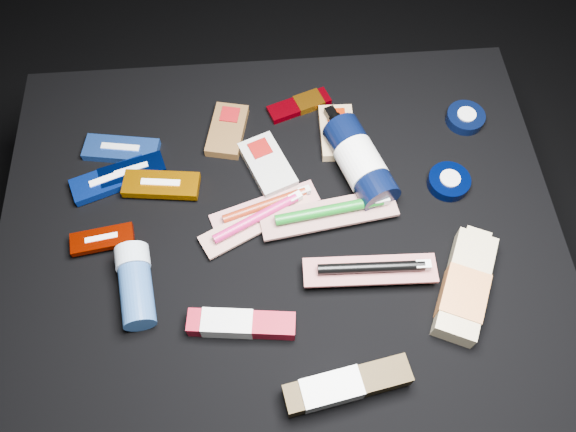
{
  "coord_description": "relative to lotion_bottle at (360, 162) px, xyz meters",
  "views": [
    {
      "loc": [
        -0.02,
        -0.45,
        1.27
      ],
      "look_at": [
        0.01,
        0.01,
        0.42
      ],
      "focal_mm": 35.0,
      "sensor_mm": 36.0,
      "label": 1
    }
  ],
  "objects": [
    {
      "name": "cloth_table",
      "position": [
        -0.15,
        -0.1,
        -0.24
      ],
      "size": [
        0.98,
        0.78,
        0.4
      ],
      "primitive_type": "cube",
      "color": "black",
      "rests_on": "ground"
    },
    {
      "name": "luna_bar_3",
      "position": [
        -0.36,
        -0.01,
        -0.02
      ],
      "size": [
        0.14,
        0.07,
        0.02
      ],
      "rotation": [
        0.0,
        0.0,
        -0.13
      ],
      "color": "#B36300",
      "rests_on": "cloth_table"
    },
    {
      "name": "toothpaste_carton_green",
      "position": [
        -0.08,
        -0.38,
        -0.01
      ],
      "size": [
        0.19,
        0.07,
        0.04
      ],
      "rotation": [
        0.0,
        0.0,
        0.18
      ],
      "color": "#34260D",
      "rests_on": "cloth_table"
    },
    {
      "name": "toothbrush_pack_0",
      "position": [
        -0.17,
        -0.06,
        -0.03
      ],
      "size": [
        0.2,
        0.1,
        0.02
      ],
      "rotation": [
        0.0,
        0.0,
        0.31
      ],
      "color": "silver",
      "rests_on": "cloth_table"
    },
    {
      "name": "toothbrush_pack_2",
      "position": [
        -0.06,
        -0.09,
        -0.01
      ],
      "size": [
        0.24,
        0.09,
        0.03
      ],
      "rotation": [
        0.0,
        0.0,
        0.14
      ],
      "color": "#B1ABA5",
      "rests_on": "cloth_table"
    },
    {
      "name": "toothbrush_pack_1",
      "position": [
        -0.19,
        -0.09,
        -0.02
      ],
      "size": [
        0.2,
        0.13,
        0.02
      ],
      "rotation": [
        0.0,
        0.0,
        0.46
      ],
      "color": "beige",
      "rests_on": "cloth_table"
    },
    {
      "name": "luna_bar_1",
      "position": [
        -0.45,
        0.01,
        -0.02
      ],
      "size": [
        0.15,
        0.09,
        0.02
      ],
      "rotation": [
        0.0,
        0.0,
        0.34
      ],
      "color": "navy",
      "rests_on": "cloth_table"
    },
    {
      "name": "clif_bar_2",
      "position": [
        -0.03,
        0.09,
        -0.03
      ],
      "size": [
        0.07,
        0.12,
        0.02
      ],
      "rotation": [
        0.0,
        0.0,
        -0.03
      ],
      "color": "tan",
      "rests_on": "cloth_table"
    },
    {
      "name": "luna_bar_4",
      "position": [
        -0.45,
        -0.11,
        -0.02
      ],
      "size": [
        0.11,
        0.05,
        0.01
      ],
      "rotation": [
        0.0,
        0.0,
        0.14
      ],
      "color": "#801000",
      "rests_on": "cloth_table"
    },
    {
      "name": "toothpaste_carton_red",
      "position": [
        -0.23,
        -0.28,
        -0.02
      ],
      "size": [
        0.17,
        0.06,
        0.03
      ],
      "rotation": [
        0.0,
        0.0,
        -0.12
      ],
      "color": "maroon",
      "rests_on": "cloth_table"
    },
    {
      "name": "cream_tin_lower",
      "position": [
        0.16,
        -0.04,
        -0.02
      ],
      "size": [
        0.08,
        0.08,
        0.02
      ],
      "rotation": [
        0.0,
        0.0,
        0.37
      ],
      "color": "black",
      "rests_on": "cloth_table"
    },
    {
      "name": "clif_bar_1",
      "position": [
        -0.17,
        0.03,
        -0.03
      ],
      "size": [
        0.11,
        0.14,
        0.02
      ],
      "rotation": [
        0.0,
        0.0,
        0.38
      ],
      "color": "#B7B7B0",
      "rests_on": "cloth_table"
    },
    {
      "name": "clif_bar_0",
      "position": [
        -0.24,
        0.11,
        -0.03
      ],
      "size": [
        0.09,
        0.13,
        0.02
      ],
      "rotation": [
        0.0,
        0.0,
        -0.22
      ],
      "color": "brown",
      "rests_on": "cloth_table"
    },
    {
      "name": "luna_bar_2",
      "position": [
        -0.41,
        0.03,
        -0.02
      ],
      "size": [
        0.13,
        0.08,
        0.02
      ],
      "rotation": [
        0.0,
        0.0,
        0.28
      ],
      "color": "black",
      "rests_on": "cloth_table"
    },
    {
      "name": "cream_tin_upper",
      "position": [
        0.22,
        0.1,
        -0.03
      ],
      "size": [
        0.07,
        0.07,
        0.02
      ],
      "rotation": [
        0.0,
        0.0,
        -0.2
      ],
      "color": "black",
      "rests_on": "cloth_table"
    },
    {
      "name": "toothbrush_pack_3",
      "position": [
        -0.01,
        -0.2,
        -0.01
      ],
      "size": [
        0.22,
        0.06,
        0.02
      ],
      "rotation": [
        0.0,
        0.0,
        -0.03
      ],
      "color": "#A39B98",
      "rests_on": "cloth_table"
    },
    {
      "name": "bodywash_bottle",
      "position": [
        0.14,
        -0.24,
        -0.02
      ],
      "size": [
        0.14,
        0.2,
        0.04
      ],
      "rotation": [
        0.0,
        0.0,
        -0.43
      ],
      "color": "#C5B386",
      "rests_on": "cloth_table"
    },
    {
      "name": "power_bar",
      "position": [
        -0.09,
        0.16,
        -0.03
      ],
      "size": [
        0.13,
        0.08,
        0.02
      ],
      "rotation": [
        0.0,
        0.0,
        0.34
      ],
      "color": "#6E0009",
      "rests_on": "cloth_table"
    },
    {
      "name": "ground",
      "position": [
        -0.15,
        -0.1,
        -0.44
      ],
      "size": [
        3.0,
        3.0,
        0.0
      ],
      "primitive_type": "plane",
      "color": "black",
      "rests_on": "ground"
    },
    {
      "name": "lotion_bottle",
      "position": [
        0.0,
        0.0,
        0.0
      ],
      "size": [
        0.12,
        0.23,
        0.07
      ],
      "rotation": [
        0.0,
        0.0,
        0.32
      ],
      "color": "black",
      "rests_on": "cloth_table"
    },
    {
      "name": "deodorant_stick",
      "position": [
        -0.39,
        -0.2,
        -0.01
      ],
      "size": [
        0.07,
        0.14,
        0.06
      ],
      "rotation": [
        0.0,
        0.0,
        0.15
      ],
      "color": "navy",
      "rests_on": "cloth_table"
    },
    {
      "name": "luna_bar_0",
      "position": [
        -0.44,
        0.08,
        -0.03
      ],
      "size": [
        0.14,
        0.07,
        0.02
      ],
      "rotation": [
        0.0,
        0.0,
        -0.17
      ],
      "color": "blue",
      "rests_on": "cloth_table"
    }
  ]
}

